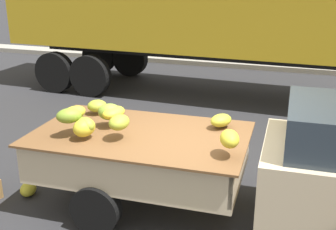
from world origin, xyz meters
name	(u,v)px	position (x,y,z in m)	size (l,w,h in m)	color
ground	(194,216)	(0.00, 0.00, 0.00)	(220.00, 220.00, 0.00)	#28282B
curb_strip	(268,66)	(0.00, 9.48, 0.08)	(80.00, 0.80, 0.16)	gray
pickup_truck	(292,165)	(1.20, 0.13, 0.88)	(5.10, 1.90, 1.70)	#CCB793
fallen_banana_bunch_near_tailgate	(28,189)	(-2.46, -0.23, 0.10)	(0.30, 0.22, 0.20)	gold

